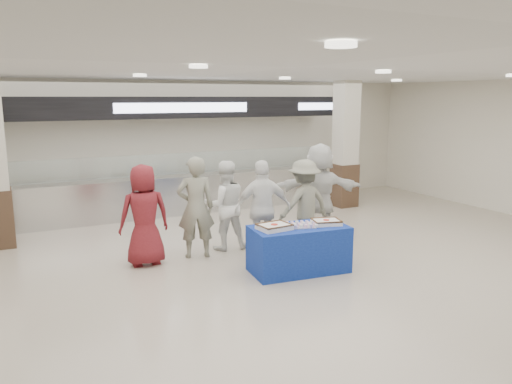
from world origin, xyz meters
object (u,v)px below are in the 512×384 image
chef_short (263,209)px  civilian_white (319,191)px  cupcake_tray (301,225)px  sheet_cake_right (326,222)px  soldier_a (196,207)px  civilian_maroon (144,215)px  soldier_b (304,204)px  chef_tall (225,205)px  sheet_cake_left (274,226)px  display_table (299,249)px

chef_short → civilian_white: (1.54, 0.54, 0.10)m
cupcake_tray → civilian_white: size_ratio=0.26×
sheet_cake_right → soldier_a: (-1.68, 1.54, 0.10)m
cupcake_tray → civilian_maroon: civilian_maroon is taller
sheet_cake_right → chef_short: size_ratio=0.30×
soldier_b → civilian_white: size_ratio=0.87×
sheet_cake_right → cupcake_tray: sheet_cake_right is taller
civilian_maroon → soldier_a: bearing=-178.4°
cupcake_tray → civilian_white: 2.07m
chef_tall → civilian_white: size_ratio=0.87×
cupcake_tray → civilian_maroon: (-2.15, 1.49, 0.07)m
civilian_maroon → chef_short: chef_short is taller
sheet_cake_left → cupcake_tray: (0.46, -0.06, -0.02)m
sheet_cake_right → chef_tall: 2.04m
display_table → civilian_white: civilian_white is taller
sheet_cake_right → soldier_b: 1.24m
display_table → civilian_maroon: (-2.13, 1.46, 0.48)m
sheet_cake_right → chef_tall: size_ratio=0.31×
soldier_b → chef_short: bearing=4.2°
soldier_b → civilian_maroon: bearing=-11.4°
sheet_cake_left → soldier_b: (1.24, 1.09, 0.03)m
chef_tall → chef_short: size_ratio=0.96×
cupcake_tray → chef_short: 1.02m
display_table → chef_short: chef_short is taller
soldier_a → chef_short: 1.17m
chef_tall → chef_short: 0.82m
display_table → cupcake_tray: bearing=-55.2°
soldier_a → civilian_white: (2.61, 0.05, 0.06)m
chef_short → sheet_cake_left: bearing=86.6°
sheet_cake_right → chef_short: chef_short is taller
chef_tall → sheet_cake_right: bearing=128.8°
sheet_cake_left → soldier_a: (-0.78, 1.43, 0.10)m
sheet_cake_right → chef_tall: chef_tall is taller
sheet_cake_left → civilian_white: (1.83, 1.49, 0.16)m
civilian_maroon → soldier_b: size_ratio=1.03×
civilian_maroon → chef_tall: civilian_maroon is taller
chef_tall → soldier_b: (1.37, -0.55, 0.00)m
civilian_maroon → soldier_b: civilian_maroon is taller
sheet_cake_left → civilian_maroon: size_ratio=0.30×
soldier_a → chef_tall: bearing=-148.4°
soldier_b → civilian_white: 0.72m
sheet_cake_left → chef_short: 0.99m
sheet_cake_left → cupcake_tray: sheet_cake_left is taller
sheet_cake_right → cupcake_tray: bearing=174.3°
chef_short → cupcake_tray: bearing=113.4°
chef_tall → civilian_white: (1.96, -0.16, 0.13)m
chef_short → civilian_white: 1.64m
cupcake_tray → sheet_cake_left: bearing=172.7°
display_table → sheet_cake_left: sheet_cake_left is taller
cupcake_tray → soldier_a: soldier_a is taller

